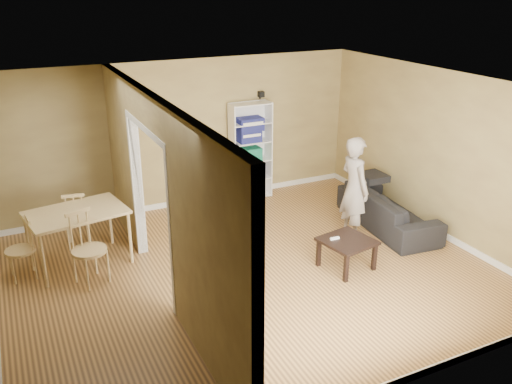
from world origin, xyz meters
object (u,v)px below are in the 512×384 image
dining_table (76,217)px  chair_far (76,218)px  person (355,180)px  coffee_table (347,244)px  chair_near (89,249)px  sofa (388,204)px  chair_left (20,249)px  bookshelf (249,150)px

dining_table → chair_far: 0.68m
person → coffee_table: (-0.64, -0.78, -0.60)m
dining_table → chair_near: size_ratio=1.29×
dining_table → sofa: bearing=-10.5°
chair_left → chair_near: (0.83, -0.54, 0.07)m
sofa → chair_left: 5.63m
sofa → dining_table: dining_table is taller
bookshelf → chair_far: bookshelf is taller
coffee_table → dining_table: (-3.37, 1.76, 0.37)m
sofa → dining_table: 4.88m
coffee_table → chair_far: 4.07m
sofa → person: (-0.77, -0.09, 0.58)m
coffee_table → chair_near: 3.52m
sofa → chair_far: (-4.72, 1.50, 0.07)m
coffee_table → chair_left: (-4.15, 1.70, 0.07)m
person → coffee_table: bearing=141.4°
bookshelf → coffee_table: bearing=-88.7°
coffee_table → chair_near: chair_near is taller
dining_table → chair_near: bearing=-85.6°
person → chair_near: size_ratio=1.91×
sofa → chair_far: 4.96m
person → dining_table: size_ratio=1.48×
chair_near → dining_table: bearing=72.6°
coffee_table → chair_left: size_ratio=0.75×
chair_near → bookshelf: bearing=8.9°
bookshelf → dining_table: 3.56m
sofa → coffee_table: sofa is taller
dining_table → chair_left: 0.84m
coffee_table → dining_table: 3.82m
bookshelf → dining_table: bookshelf is taller
sofa → coffee_table: size_ratio=3.11×
sofa → person: size_ratio=1.06×
bookshelf → chair_near: size_ratio=1.77×
chair_left → dining_table: bearing=89.0°
person → dining_table: person is taller
person → chair_near: person is taller
person → chair_near: bearing=85.2°
bookshelf → chair_left: 4.34m
bookshelf → coffee_table: 3.14m
sofa → dining_table: size_ratio=1.57×
coffee_table → dining_table: dining_table is taller
chair_left → person: bearing=74.1°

